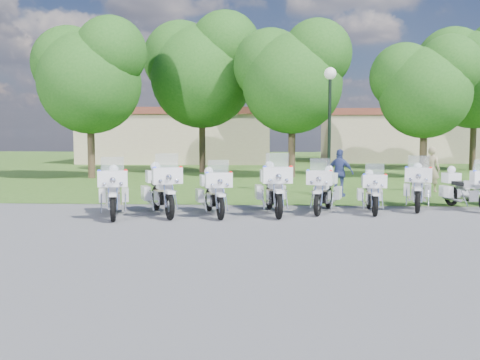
{
  "coord_description": "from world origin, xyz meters",
  "views": [
    {
      "loc": [
        0.92,
        -13.55,
        2.24
      ],
      "look_at": [
        0.13,
        1.2,
        0.95
      ],
      "focal_mm": 40.0,
      "sensor_mm": 36.0,
      "label": 1
    }
  ],
  "objects_px": {
    "motorcycle_3": "(273,188)",
    "motorcycle_6": "(418,186)",
    "motorcycle_7": "(466,188)",
    "bystander_c": "(340,173)",
    "bystander_a": "(432,170)",
    "lamp_post": "(330,100)",
    "motorcycle_2": "(213,191)",
    "motorcycle_0": "(113,191)",
    "motorcycle_5": "(372,191)",
    "motorcycle_4": "(324,189)",
    "motorcycle_1": "(161,188)"
  },
  "relations": [
    {
      "from": "motorcycle_5",
      "to": "lamp_post",
      "type": "height_order",
      "value": "lamp_post"
    },
    {
      "from": "motorcycle_0",
      "to": "bystander_a",
      "type": "height_order",
      "value": "bystander_a"
    },
    {
      "from": "bystander_c",
      "to": "motorcycle_4",
      "type": "bearing_deg",
      "value": 102.78
    },
    {
      "from": "motorcycle_3",
      "to": "bystander_c",
      "type": "bearing_deg",
      "value": -128.2
    },
    {
      "from": "motorcycle_2",
      "to": "bystander_c",
      "type": "distance_m",
      "value": 5.96
    },
    {
      "from": "lamp_post",
      "to": "motorcycle_1",
      "type": "bearing_deg",
      "value": -135.55
    },
    {
      "from": "motorcycle_0",
      "to": "bystander_a",
      "type": "bearing_deg",
      "value": -163.2
    },
    {
      "from": "motorcycle_7",
      "to": "lamp_post",
      "type": "distance_m",
      "value": 5.83
    },
    {
      "from": "motorcycle_4",
      "to": "motorcycle_7",
      "type": "relative_size",
      "value": 1.03
    },
    {
      "from": "motorcycle_7",
      "to": "bystander_c",
      "type": "bearing_deg",
      "value": -57.27
    },
    {
      "from": "motorcycle_2",
      "to": "motorcycle_6",
      "type": "xyz_separation_m",
      "value": [
        5.96,
        1.54,
        0.03
      ]
    },
    {
      "from": "bystander_a",
      "to": "bystander_c",
      "type": "bearing_deg",
      "value": 65.76
    },
    {
      "from": "motorcycle_0",
      "to": "motorcycle_3",
      "type": "distance_m",
      "value": 4.39
    },
    {
      "from": "motorcycle_7",
      "to": "bystander_a",
      "type": "height_order",
      "value": "bystander_a"
    },
    {
      "from": "motorcycle_2",
      "to": "motorcycle_4",
      "type": "bearing_deg",
      "value": 177.63
    },
    {
      "from": "motorcycle_2",
      "to": "motorcycle_6",
      "type": "bearing_deg",
      "value": 177.84
    },
    {
      "from": "lamp_post",
      "to": "bystander_a",
      "type": "height_order",
      "value": "lamp_post"
    },
    {
      "from": "motorcycle_3",
      "to": "motorcycle_6",
      "type": "bearing_deg",
      "value": -172.32
    },
    {
      "from": "motorcycle_5",
      "to": "motorcycle_6",
      "type": "relative_size",
      "value": 0.9
    },
    {
      "from": "motorcycle_2",
      "to": "motorcycle_7",
      "type": "relative_size",
      "value": 1.03
    },
    {
      "from": "motorcycle_4",
      "to": "motorcycle_7",
      "type": "xyz_separation_m",
      "value": [
        4.24,
        0.74,
        -0.02
      ]
    },
    {
      "from": "motorcycle_0",
      "to": "motorcycle_7",
      "type": "distance_m",
      "value": 10.23
    },
    {
      "from": "bystander_a",
      "to": "bystander_c",
      "type": "relative_size",
      "value": 1.03
    },
    {
      "from": "motorcycle_5",
      "to": "bystander_a",
      "type": "bearing_deg",
      "value": -117.08
    },
    {
      "from": "motorcycle_5",
      "to": "bystander_a",
      "type": "relative_size",
      "value": 1.23
    },
    {
      "from": "motorcycle_0",
      "to": "lamp_post",
      "type": "distance_m",
      "value": 8.88
    },
    {
      "from": "lamp_post",
      "to": "bystander_c",
      "type": "distance_m",
      "value": 2.72
    },
    {
      "from": "motorcycle_3",
      "to": "lamp_post",
      "type": "bearing_deg",
      "value": -121.16
    },
    {
      "from": "motorcycle_4",
      "to": "motorcycle_5",
      "type": "distance_m",
      "value": 1.34
    },
    {
      "from": "motorcycle_6",
      "to": "bystander_c",
      "type": "bearing_deg",
      "value": -41.38
    },
    {
      "from": "motorcycle_1",
      "to": "motorcycle_3",
      "type": "relative_size",
      "value": 0.94
    },
    {
      "from": "motorcycle_1",
      "to": "bystander_c",
      "type": "height_order",
      "value": "motorcycle_1"
    },
    {
      "from": "motorcycle_3",
      "to": "motorcycle_5",
      "type": "distance_m",
      "value": 2.85
    },
    {
      "from": "lamp_post",
      "to": "bystander_c",
      "type": "bearing_deg",
      "value": -67.18
    },
    {
      "from": "motorcycle_5",
      "to": "motorcycle_3",
      "type": "bearing_deg",
      "value": 12.74
    },
    {
      "from": "motorcycle_7",
      "to": "lamp_post",
      "type": "relative_size",
      "value": 0.47
    },
    {
      "from": "bystander_a",
      "to": "lamp_post",
      "type": "bearing_deg",
      "value": 54.85
    },
    {
      "from": "motorcycle_0",
      "to": "lamp_post",
      "type": "xyz_separation_m",
      "value": [
        6.41,
        5.49,
        2.76
      ]
    },
    {
      "from": "bystander_a",
      "to": "motorcycle_2",
      "type": "bearing_deg",
      "value": 78.64
    },
    {
      "from": "motorcycle_0",
      "to": "motorcycle_5",
      "type": "relative_size",
      "value": 1.13
    },
    {
      "from": "motorcycle_2",
      "to": "motorcycle_5",
      "type": "xyz_separation_m",
      "value": [
        4.46,
        0.79,
        -0.05
      ]
    },
    {
      "from": "motorcycle_5",
      "to": "motorcycle_4",
      "type": "bearing_deg",
      "value": 4.02
    },
    {
      "from": "motorcycle_2",
      "to": "bystander_a",
      "type": "xyz_separation_m",
      "value": [
        7.75,
        6.17,
        0.21
      ]
    },
    {
      "from": "motorcycle_0",
      "to": "motorcycle_3",
      "type": "height_order",
      "value": "motorcycle_3"
    },
    {
      "from": "motorcycle_4",
      "to": "motorcycle_7",
      "type": "bearing_deg",
      "value": -153.75
    },
    {
      "from": "motorcycle_1",
      "to": "bystander_c",
      "type": "relative_size",
      "value": 1.44
    },
    {
      "from": "motorcycle_3",
      "to": "bystander_a",
      "type": "height_order",
      "value": "same"
    },
    {
      "from": "bystander_a",
      "to": "motorcycle_0",
      "type": "bearing_deg",
      "value": 72.23
    },
    {
      "from": "motorcycle_0",
      "to": "motorcycle_1",
      "type": "height_order",
      "value": "motorcycle_1"
    },
    {
      "from": "lamp_post",
      "to": "bystander_c",
      "type": "height_order",
      "value": "lamp_post"
    }
  ]
}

